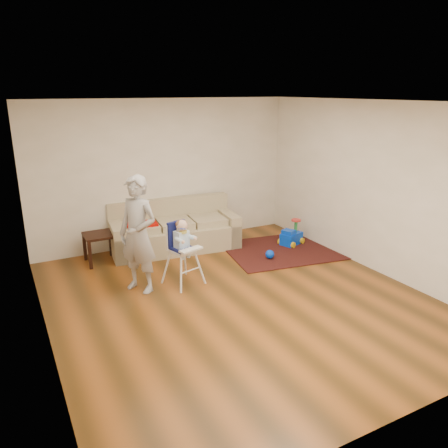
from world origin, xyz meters
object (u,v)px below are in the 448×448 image
ride_on_toy (292,232)px  side_table (101,248)px  high_chair (183,253)px  toy_ball (270,254)px  adult (138,235)px  sofa (174,226)px

ride_on_toy → side_table: bearing=145.9°
ride_on_toy → high_chair: 2.59m
toy_ball → adult: bearing=-177.4°
side_table → high_chair: size_ratio=0.50×
side_table → ride_on_toy: size_ratio=1.11×
sofa → side_table: bearing=-172.7°
toy_ball → high_chair: size_ratio=0.15×
high_chair → adult: adult is taller
high_chair → ride_on_toy: bearing=-1.2°
high_chair → adult: (-0.64, 0.10, 0.37)m
side_table → high_chair: bearing=-58.0°
ride_on_toy → toy_ball: ride_on_toy is taller
high_chair → adult: size_ratio=0.60×
ride_on_toy → toy_ball: bearing=-171.2°
ride_on_toy → sofa: bearing=137.2°
toy_ball → ride_on_toy: bearing=29.5°
side_table → sofa: bearing=0.7°
toy_ball → high_chair: high_chair is taller
side_table → adult: bearing=-78.6°
adult → side_table: bearing=157.4°
ride_on_toy → high_chair: (-2.50, -0.65, 0.24)m
side_table → adult: 1.51m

